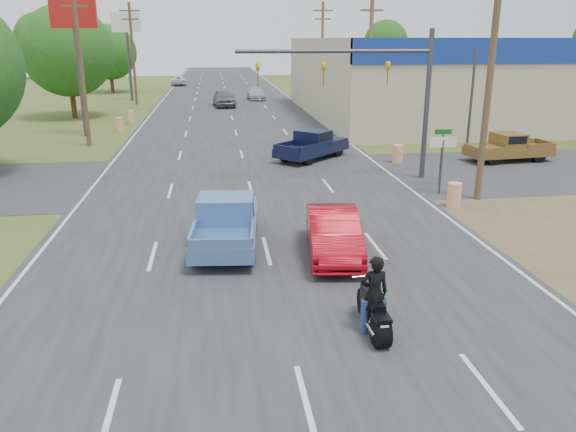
{
  "coord_description": "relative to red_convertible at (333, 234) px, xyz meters",
  "views": [
    {
      "loc": [
        -1.49,
        -8.83,
        6.54
      ],
      "look_at": [
        0.64,
        7.57,
        1.3
      ],
      "focal_mm": 35.0,
      "sensor_mm": 36.0,
      "label": 1
    }
  ],
  "objects": [
    {
      "name": "dirt_verge",
      "position": [
        8.95,
        2.62,
        -0.72
      ],
      "size": [
        8.0,
        18.0,
        0.01
      ],
      "primitive_type": "cube",
      "color": "brown",
      "rests_on": "ground"
    },
    {
      "name": "rider",
      "position": [
        -0.08,
        -4.9,
        0.17
      ],
      "size": [
        0.66,
        0.44,
        1.8
      ],
      "primitive_type": "imported",
      "rotation": [
        0.0,
        0.0,
        3.15
      ],
      "color": "black",
      "rests_on": "ground"
    },
    {
      "name": "blue_pickup",
      "position": [
        -3.29,
        1.38,
        0.12
      ],
      "size": [
        2.41,
        5.22,
        1.68
      ],
      "rotation": [
        0.0,
        0.0,
        -0.09
      ],
      "color": "black",
      "rests_on": "ground"
    },
    {
      "name": "utility_pole_5",
      "position": [
        -11.55,
        20.62,
        4.59
      ],
      "size": [
        2.0,
        0.28,
        10.0
      ],
      "color": "#4C3823",
      "rests_on": "ground"
    },
    {
      "name": "main_road",
      "position": [
        -2.05,
        32.62,
        -0.72
      ],
      "size": [
        15.0,
        180.0,
        0.02
      ],
      "primitive_type": "cube",
      "color": "#2D2D30",
      "rests_on": "ground"
    },
    {
      "name": "tree_6",
      "position": [
        -32.05,
        87.62,
        5.78
      ],
      "size": [
        8.82,
        8.82,
        10.92
      ],
      "color": "#422D19",
      "rests_on": "ground"
    },
    {
      "name": "tree_5",
      "position": [
        27.95,
        87.62,
        5.16
      ],
      "size": [
        7.98,
        7.98,
        9.88
      ],
      "color": "#422D19",
      "rests_on": "ground"
    },
    {
      "name": "navy_pickup",
      "position": [
        1.94,
        14.83,
        0.09
      ],
      "size": [
        4.79,
        4.8,
        1.62
      ],
      "rotation": [
        0.0,
        0.0,
        -0.78
      ],
      "color": "black",
      "rests_on": "ground"
    },
    {
      "name": "signal_mast",
      "position": [
        3.78,
        9.62,
        4.08
      ],
      "size": [
        9.12,
        0.4,
        7.0
      ],
      "color": "#3F3F44",
      "rests_on": "ground"
    },
    {
      "name": "tree_1",
      "position": [
        -15.55,
        34.62,
        4.85
      ],
      "size": [
        7.56,
        7.56,
        9.36
      ],
      "color": "#422D19",
      "rests_on": "ground"
    },
    {
      "name": "barrel_0",
      "position": [
        5.95,
        4.62,
        -0.23
      ],
      "size": [
        0.56,
        0.56,
        1.0
      ],
      "primitive_type": "cylinder",
      "color": "orange",
      "rests_on": "ground"
    },
    {
      "name": "distant_car_silver",
      "position": [
        1.17,
        47.87,
        -0.07
      ],
      "size": [
        2.0,
        4.56,
        1.3
      ],
      "primitive_type": "imported",
      "rotation": [
        0.0,
        0.0,
        0.04
      ],
      "color": "#B9BABF",
      "rests_on": "ground"
    },
    {
      "name": "lane_sign",
      "position": [
        6.15,
        6.62,
        1.18
      ],
      "size": [
        1.2,
        0.08,
        2.52
      ],
      "color": "#3F3F44",
      "rests_on": "ground"
    },
    {
      "name": "utility_pole_3",
      "position": [
        7.45,
        41.62,
        4.59
      ],
      "size": [
        2.0,
        0.28,
        10.0
      ],
      "color": "#4C3823",
      "rests_on": "ground"
    },
    {
      "name": "pole_sign_left_near",
      "position": [
        -12.55,
        24.62,
        6.44
      ],
      "size": [
        3.0,
        0.35,
        9.2
      ],
      "color": "#3F3F44",
      "rests_on": "ground"
    },
    {
      "name": "distant_car_grey",
      "position": [
        -2.55,
        41.4,
        0.11
      ],
      "size": [
        2.4,
        5.09,
        1.68
      ],
      "primitive_type": "imported",
      "rotation": [
        0.0,
        0.0,
        0.09
      ],
      "color": "slate",
      "rests_on": "ground"
    },
    {
      "name": "red_convertible",
      "position": [
        0.0,
        0.0,
        0.0
      ],
      "size": [
        2.02,
        4.55,
        1.45
      ],
      "primitive_type": "imported",
      "rotation": [
        0.0,
        0.0,
        -0.11
      ],
      "color": "#A10714",
      "rests_on": "ground"
    },
    {
      "name": "street_name_sign",
      "position": [
        6.75,
        8.12,
        0.88
      ],
      "size": [
        0.8,
        0.08,
        2.61
      ],
      "color": "#3F3F44",
      "rests_on": "ground"
    },
    {
      "name": "pole_sign_left_far",
      "position": [
        -12.55,
        48.62,
        6.44
      ],
      "size": [
        3.0,
        0.35,
        9.2
      ],
      "color": "#3F3F44",
      "rests_on": "ground"
    },
    {
      "name": "utility_pole_1",
      "position": [
        7.45,
        5.62,
        4.59
      ],
      "size": [
        2.0,
        0.28,
        10.0
      ],
      "color": "#4C3823",
      "rests_on": "ground"
    },
    {
      "name": "tree_2",
      "position": [
        -16.25,
        58.62,
        4.23
      ],
      "size": [
        6.72,
        6.72,
        8.32
      ],
      "color": "#422D19",
      "rests_on": "ground"
    },
    {
      "name": "ground",
      "position": [
        -2.05,
        -7.38,
        -0.73
      ],
      "size": [
        200.0,
        200.0,
        0.0
      ],
      "primitive_type": "plane",
      "color": "#415020",
      "rests_on": "ground"
    },
    {
      "name": "cross_road",
      "position": [
        -2.05,
        10.62,
        -0.72
      ],
      "size": [
        120.0,
        10.0,
        0.02
      ],
      "primitive_type": "cube",
      "color": "#2D2D30",
      "rests_on": "ground"
    },
    {
      "name": "utility_pole_2",
      "position": [
        7.45,
        23.62,
        4.59
      ],
      "size": [
        2.0,
        0.28,
        10.0
      ],
      "color": "#4C3823",
      "rests_on": "ground"
    },
    {
      "name": "barrel_1",
      "position": [
        6.35,
        13.12,
        -0.23
      ],
      "size": [
        0.56,
        0.56,
        1.0
      ],
      "primitive_type": "cylinder",
      "color": "orange",
      "rests_on": "ground"
    },
    {
      "name": "motorcycle",
      "position": [
        -0.08,
        -4.96,
        -0.23
      ],
      "size": [
        0.68,
        2.2,
        1.12
      ],
      "rotation": [
        0.0,
        0.0,
        0.01
      ],
      "color": "black",
      "rests_on": "ground"
    },
    {
      "name": "barrel_3",
      "position": [
        -10.25,
        30.62,
        -0.23
      ],
      "size": [
        0.56,
        0.56,
        1.0
      ],
      "primitive_type": "cylinder",
      "color": "orange",
      "rests_on": "ground"
    },
    {
      "name": "utility_pole_6",
      "position": [
        -11.55,
        44.62,
        4.59
      ],
      "size": [
        2.0,
        0.28,
        10.0
      ],
      "color": "#4C3823",
      "rests_on": "ground"
    },
    {
      "name": "distant_car_white",
      "position": [
        -8.55,
        69.47,
        -0.06
      ],
      "size": [
        2.35,
        4.88,
        1.34
      ],
      "primitive_type": "imported",
      "rotation": [
        0.0,
        0.0,
        3.17
      ],
      "color": "silver",
      "rests_on": "ground"
    },
    {
      "name": "brown_pickup",
      "position": [
        12.5,
        12.77,
        0.07
      ],
      "size": [
        4.91,
        2.34,
        1.57
      ],
      "rotation": [
        0.0,
        0.0,
        1.68
      ],
      "color": "black",
      "rests_on": "ground"
    },
    {
      "name": "barrel_2",
      "position": [
        -10.55,
        26.62,
        -0.23
      ],
      "size": [
        0.56,
        0.56,
        1.0
      ],
      "primitive_type": "cylinder",
      "color": "orange",
      "rests_on": "ground"
    }
  ]
}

